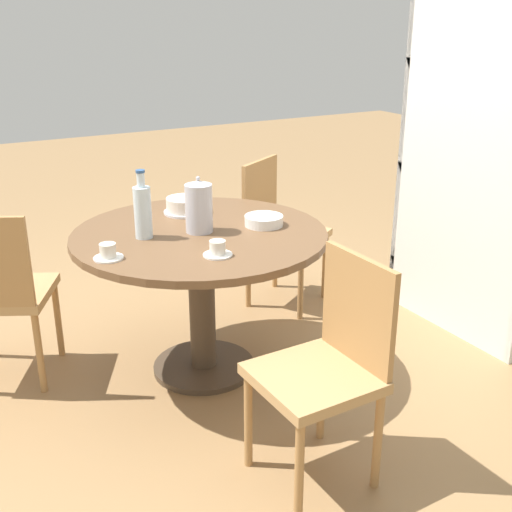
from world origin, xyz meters
The scene contains 12 objects.
ground_plane centered at (0.00, 0.00, 0.00)m, with size 14.00×14.00×0.00m, color #937047.
dining_table centered at (0.00, 0.00, 0.60)m, with size 1.23×1.23×0.75m.
chair_a centered at (-0.38, -0.88, 0.49)m, with size 0.57×0.57×0.90m.
chair_b centered at (0.95, 0.08, 0.49)m, with size 0.43×0.43×0.90m.
chair_c centered at (-0.55, 0.78, 0.49)m, with size 0.58×0.58×0.90m.
bookshelf centered at (0.27, 1.53, 0.90)m, with size 0.97×0.28×1.80m.
coffee_pot centered at (0.00, 0.00, 0.88)m, with size 0.13×0.13×0.27m.
water_bottle centered at (-0.05, -0.26, 0.88)m, with size 0.08×0.08×0.32m.
cake_main centered at (-0.32, 0.07, 0.79)m, with size 0.23×0.23×0.08m.
cup_a centered at (0.34, -0.07, 0.78)m, with size 0.13×0.13×0.07m.
cup_b centered at (0.14, -0.49, 0.78)m, with size 0.13×0.13×0.07m.
plate_stack centered at (0.07, 0.32, 0.78)m, with size 0.19×0.19×0.05m.
Camera 1 is at (2.67, -1.20, 1.73)m, focal length 45.00 mm.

